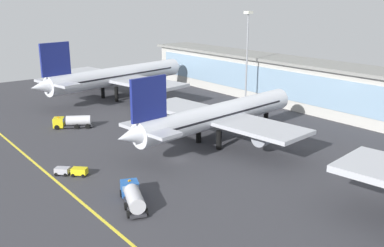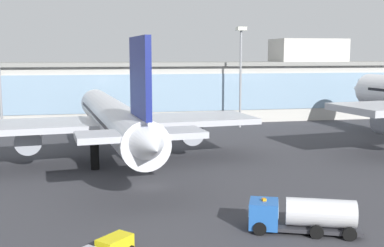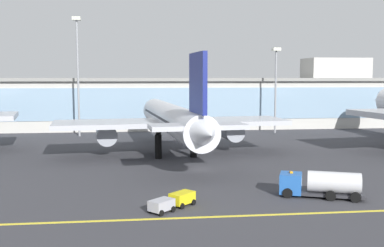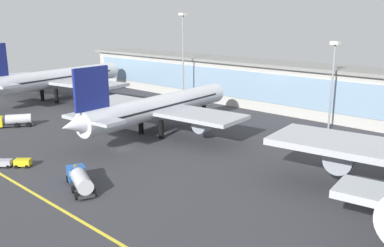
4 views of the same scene
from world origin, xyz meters
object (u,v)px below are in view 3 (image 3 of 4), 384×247
at_px(baggage_tug_near, 173,201).
at_px(apron_light_mast_west, 78,60).
at_px(airliner_near_right, 173,120).
at_px(fuel_tanker_truck, 318,184).
at_px(apron_light_mast_centre, 276,76).

xyz_separation_m(baggage_tug_near, apron_light_mast_west, (-16.51, 58.34, 16.04)).
height_order(airliner_near_right, fuel_tanker_truck, airliner_near_right).
bearing_deg(baggage_tug_near, airliner_near_right, 41.73).
relative_size(airliner_near_right, fuel_tanker_truck, 5.45).
bearing_deg(fuel_tanker_truck, airliner_near_right, -43.04).
xyz_separation_m(apron_light_mast_west, apron_light_mast_centre, (45.05, 0.61, -3.48)).
distance_m(baggage_tug_near, apron_light_mast_centre, 66.69).
xyz_separation_m(airliner_near_right, baggage_tug_near, (-2.34, -31.59, -5.14)).
distance_m(fuel_tanker_truck, baggage_tug_near, 16.41).
bearing_deg(apron_light_mast_centre, apron_light_mast_west, -179.23).
height_order(baggage_tug_near, apron_light_mast_centre, apron_light_mast_centre).
bearing_deg(apron_light_mast_west, airliner_near_right, -54.83).
relative_size(airliner_near_right, apron_light_mast_west, 1.94).
bearing_deg(apron_light_mast_west, baggage_tug_near, -74.20).
distance_m(apron_light_mast_west, apron_light_mast_centre, 45.18).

